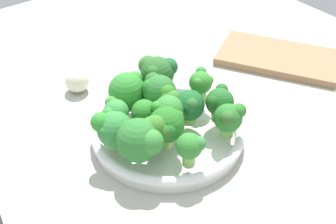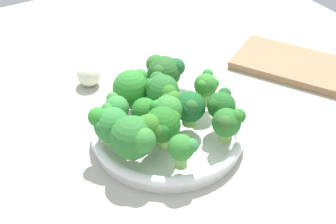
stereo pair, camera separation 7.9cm
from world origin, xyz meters
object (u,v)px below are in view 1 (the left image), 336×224
broccoli_floret_5 (200,83)px  broccoli_floret_11 (190,146)px  broccoli_floret_0 (143,112)px  broccoli_floret_6 (167,126)px  bowl (168,133)px  broccoli_floret_12 (168,108)px  broccoli_floret_3 (113,129)px  broccoli_floret_7 (127,89)px  broccoli_floret_10 (143,138)px  garlic_bulb (77,81)px  broccoli_floret_9 (230,118)px  broccoli_floret_2 (159,91)px  broccoli_floret_8 (157,72)px  cutting_board (279,58)px  broccoli_floret_1 (189,106)px  broccoli_floret_4 (115,113)px  broccoli_floret_13 (219,102)px

broccoli_floret_5 → broccoli_floret_11: (11.73, -12.03, -0.21)cm
broccoli_floret_0 → broccoli_floret_6: broccoli_floret_6 is taller
bowl → broccoli_floret_12: size_ratio=4.09×
broccoli_floret_3 → broccoli_floret_7: 10.70cm
broccoli_floret_10 → garlic_bulb: bearing=173.5°
bowl → broccoli_floret_0: bearing=-128.5°
broccoli_floret_0 → broccoli_floret_10: broccoli_floret_10 is taller
bowl → broccoli_floret_9: broccoli_floret_9 is taller
broccoli_floret_2 → broccoli_floret_3: (2.92, -11.07, -0.94)cm
broccoli_floret_10 → broccoli_floret_5: bearing=111.3°
broccoli_floret_10 → broccoli_floret_8: bearing=136.5°
broccoli_floret_10 → broccoli_floret_11: bearing=42.9°
broccoli_floret_10 → cutting_board: size_ratio=0.32×
broccoli_floret_2 → broccoli_floret_12: bearing=-16.7°
broccoli_floret_1 → broccoli_floret_3: size_ratio=0.93×
broccoli_floret_8 → broccoli_floret_11: (17.93, -7.34, -1.06)cm
broccoli_floret_2 → broccoli_floret_7: bearing=-143.2°
cutting_board → broccoli_floret_3: bearing=-83.4°
broccoli_floret_3 → bowl: bearing=83.9°
broccoli_floret_3 → broccoli_floret_11: size_ratio=1.14×
broccoli_floret_2 → broccoli_floret_4: 8.53cm
broccoli_floret_8 → broccoli_floret_9: bearing=7.1°
broccoli_floret_3 → broccoli_floret_10: bearing=22.5°
broccoli_floret_10 → bowl: bearing=117.3°
broccoli_floret_12 → broccoli_floret_1: bearing=73.6°
broccoli_floret_6 → broccoli_floret_7: 12.53cm
broccoli_floret_4 → broccoli_floret_11: bearing=17.1°
broccoli_floret_0 → broccoli_floret_13: bearing=60.5°
broccoli_floret_4 → broccoli_floret_7: size_ratio=0.82×
broccoli_floret_4 → broccoli_floret_7: 6.39cm
broccoli_floret_2 → broccoli_floret_10: same height
broccoli_floret_8 → garlic_bulb: (-13.85, -9.11, -5.35)cm
broccoli_floret_1 → broccoli_floret_8: bearing=174.9°
broccoli_floret_10 → broccoli_floret_4: bearing=176.5°
broccoli_floret_12 → garlic_bulb: 23.83cm
broccoli_floret_2 → cutting_board: 34.31cm
broccoli_floret_5 → broccoli_floret_2: bearing=-100.5°
broccoli_floret_1 → broccoli_floret_10: (2.69, -11.22, 0.73)cm
broccoli_floret_5 → garlic_bulb: size_ratio=1.30×
broccoli_floret_4 → cutting_board: broccoli_floret_4 is taller
broccoli_floret_9 → broccoli_floret_10: bearing=-105.0°
broccoli_floret_3 → broccoli_floret_9: bearing=61.4°
broccoli_floret_2 → broccoli_floret_4: size_ratio=1.29×
broccoli_floret_10 → broccoli_floret_13: bearing=91.1°
broccoli_floret_6 → broccoli_floret_8: bearing=149.3°
broccoli_floret_9 → broccoli_floret_8: bearing=-172.9°
garlic_bulb → broccoli_floret_3: bearing=-13.4°
broccoli_floret_11 → broccoli_floret_8: bearing=157.8°
broccoli_floret_11 → broccoli_floret_4: bearing=-162.9°
broccoli_floret_8 → garlic_bulb: bearing=-146.7°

